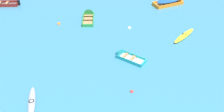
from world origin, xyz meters
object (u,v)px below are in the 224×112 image
Objects in this scene: rowboat_turquoise_outer_right at (123,56)px; kayak_grey_cluster_inner at (32,102)px; kayak_yellow_far_left at (184,36)px; mooring_buoy_midfield at (59,24)px; mooring_buoy_between_boats_right at (129,28)px; rowboat_orange_distant_center at (173,1)px; rowboat_green_center at (89,15)px; mooring_buoy_far_field at (132,92)px.

rowboat_turquoise_outer_right is 0.87× the size of kayak_grey_cluster_inner.
kayak_yellow_far_left is 13.67m from mooring_buoy_midfield.
mooring_buoy_between_boats_right is (10.31, 9.05, -0.15)m from kayak_grey_cluster_inner.
rowboat_green_center is at bearing -175.40° from rowboat_orange_distant_center.
mooring_buoy_between_boats_right is 7.90m from mooring_buoy_midfield.
rowboat_orange_distant_center is at bearing 7.58° from mooring_buoy_midfield.
rowboat_green_center is (-8.72, 7.06, -0.01)m from kayak_yellow_far_left.
rowboat_orange_distant_center reaches higher than mooring_buoy_midfield.
rowboat_orange_distant_center is at bearing 45.88° from rowboat_turquoise_outer_right.
mooring_buoy_far_field is at bearing -98.27° from rowboat_turquoise_outer_right.
rowboat_orange_distant_center is 1.34× the size of kayak_grey_cluster_inner.
rowboat_green_center reaches higher than rowboat_turquoise_outer_right.
rowboat_orange_distant_center is 11.21m from rowboat_green_center.
mooring_buoy_between_boats_right is 0.90× the size of mooring_buoy_midfield.
rowboat_turquoise_outer_right is (-9.50, -9.80, -0.18)m from rowboat_orange_distant_center.
kayak_grey_cluster_inner is at bearing -116.68° from rowboat_green_center.
rowboat_orange_distant_center is 17.64m from mooring_buoy_far_field.
kayak_grey_cluster_inner is (-17.67, -13.83, -0.18)m from rowboat_orange_distant_center.
rowboat_turquoise_outer_right reaches higher than kayak_grey_cluster_inner.
rowboat_green_center is at bearing 94.22° from mooring_buoy_far_field.
rowboat_green_center reaches higher than kayak_grey_cluster_inner.
rowboat_turquoise_outer_right is at bearing -165.34° from kayak_yellow_far_left.
mooring_buoy_midfield reaches higher than mooring_buoy_between_boats_right.
kayak_grey_cluster_inner is at bearing -138.73° from mooring_buoy_between_boats_right.
kayak_yellow_far_left is at bearing 14.66° from rowboat_turquoise_outer_right.
kayak_yellow_far_left is 10.07m from mooring_buoy_far_field.
kayak_grey_cluster_inner is (-8.16, -4.03, 0.00)m from rowboat_turquoise_outer_right.
kayak_grey_cluster_inner is 7.52m from mooring_buoy_far_field.
mooring_buoy_far_field is (-0.67, -4.61, -0.15)m from rowboat_turquoise_outer_right.
rowboat_turquoise_outer_right reaches higher than kayak_yellow_far_left.
mooring_buoy_between_boats_right is at bearing -20.87° from mooring_buoy_midfield.
mooring_buoy_midfield is at bearing 76.14° from kayak_grey_cluster_inner.
rowboat_green_center is (-1.67, 8.90, 0.01)m from rowboat_turquoise_outer_right.
mooring_buoy_far_field is at bearing -125.22° from rowboat_orange_distant_center.
kayak_yellow_far_left is at bearing 39.89° from mooring_buoy_far_field.
rowboat_turquoise_outer_right is 0.78× the size of rowboat_green_center.
mooring_buoy_far_field is (7.49, -0.58, -0.15)m from kayak_grey_cluster_inner.
kayak_yellow_far_left is 10.02× the size of mooring_buoy_between_boats_right.
rowboat_green_center is (-11.17, -0.90, -0.18)m from rowboat_orange_distant_center.
kayak_grey_cluster_inner reaches higher than mooring_buoy_far_field.
mooring_buoy_midfield is (-7.39, 2.82, 0.00)m from mooring_buoy_between_boats_right.
mooring_buoy_between_boats_right is (-4.90, 3.18, -0.17)m from kayak_yellow_far_left.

